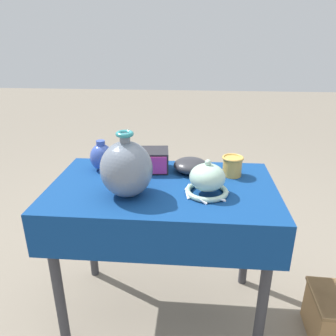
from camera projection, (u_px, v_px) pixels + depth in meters
name	position (u px, v px, depth m)	size (l,w,h in m)	color
ground_plane	(164.00, 308.00, 1.68)	(14.00, 14.00, 0.00)	gray
display_table	(163.00, 205.00, 1.44)	(0.97, 0.59, 0.70)	#38383D
vase_tall_bulbous	(126.00, 169.00, 1.28)	(0.21, 0.21, 0.27)	slate
vase_dome_bell	(207.00, 181.00, 1.31)	(0.19, 0.19, 0.15)	#A8CCB7
mosaic_tile_box	(155.00, 160.00, 1.55)	(0.14, 0.15, 0.10)	#232328
cup_wide_ochre	(232.00, 165.00, 1.49)	(0.10, 0.10, 0.09)	gold
jar_round_cobalt	(102.00, 157.00, 1.55)	(0.11, 0.11, 0.14)	#3851A8
bowl_shallow_charcoal	(191.00, 165.00, 1.53)	(0.16, 0.16, 0.07)	#2D2D33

